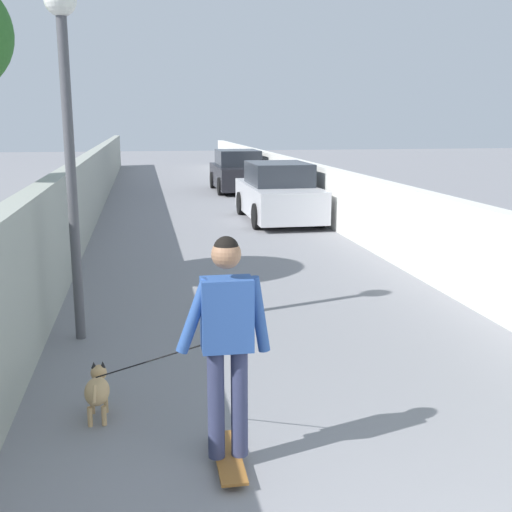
% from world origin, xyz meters
% --- Properties ---
extents(ground_plane, '(80.00, 80.00, 0.00)m').
position_xyz_m(ground_plane, '(14.00, 0.00, 0.00)').
color(ground_plane, gray).
extents(wall_left, '(48.00, 0.30, 1.77)m').
position_xyz_m(wall_left, '(12.00, 3.03, 0.88)').
color(wall_left, '#999E93').
rests_on(wall_left, ground).
extents(fence_right, '(48.00, 0.30, 1.45)m').
position_xyz_m(fence_right, '(12.00, -3.03, 0.72)').
color(fence_right, silver).
rests_on(fence_right, ground).
extents(lamp_post, '(0.36, 0.36, 4.11)m').
position_xyz_m(lamp_post, '(5.50, 2.48, 2.83)').
color(lamp_post, '#4C4C51').
rests_on(lamp_post, ground).
extents(skateboard, '(0.80, 0.21, 0.08)m').
position_xyz_m(skateboard, '(2.28, 1.09, 0.07)').
color(skateboard, brown).
rests_on(skateboard, ground).
extents(person_skateboarder, '(0.22, 0.71, 1.73)m').
position_xyz_m(person_skateboarder, '(2.28, 1.09, 1.10)').
color(person_skateboarder, '#333859').
rests_on(person_skateboarder, skateboard).
extents(dog, '(1.31, 1.16, 1.06)m').
position_xyz_m(dog, '(3.28, 2.13, 0.27)').
color(dog, tan).
rests_on(dog, ground).
extents(car_near, '(4.08, 1.80, 1.54)m').
position_xyz_m(car_near, '(14.18, -1.88, 0.71)').
color(car_near, silver).
rests_on(car_near, ground).
extents(car_far, '(3.97, 1.80, 1.54)m').
position_xyz_m(car_far, '(21.43, -1.88, 0.71)').
color(car_far, black).
rests_on(car_far, ground).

